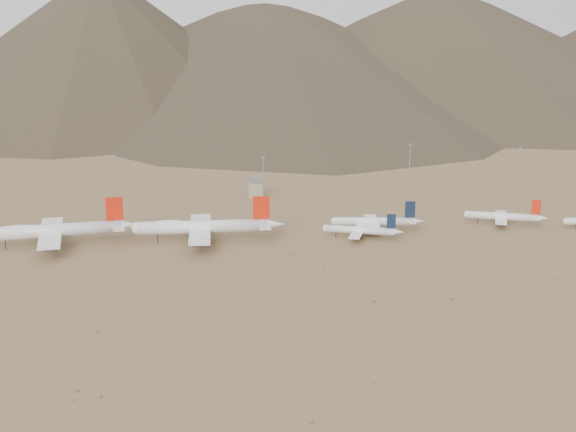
{
  "coord_description": "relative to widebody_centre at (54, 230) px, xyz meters",
  "views": [
    {
      "loc": [
        -5.43,
        -341.54,
        102.92
      ],
      "look_at": [
        38.77,
        30.0,
        10.06
      ],
      "focal_mm": 50.0,
      "sensor_mm": 36.0,
      "label": 1
    }
  ],
  "objects": [
    {
      "name": "ground",
      "position": [
        70.52,
        -25.55,
        -7.5
      ],
      "size": [
        3000.0,
        3000.0,
        0.0
      ],
      "primitive_type": "plane",
      "color": "#94724C",
      "rests_on": "ground"
    },
    {
      "name": "widebody_centre",
      "position": [
        0.0,
        0.0,
        0.0
      ],
      "size": [
        73.01,
        56.69,
        21.75
      ],
      "rotation": [
        0.0,
        0.0,
        0.13
      ],
      "color": "white",
      "rests_on": "ground"
    },
    {
      "name": "widebody_east",
      "position": [
        68.54,
        -0.91,
        -0.1
      ],
      "size": [
        72.3,
        55.4,
        21.46
      ],
      "rotation": [
        0.0,
        0.0,
        -0.03
      ],
      "color": "white",
      "rests_on": "ground"
    },
    {
      "name": "narrowbody_a",
      "position": [
        143.63,
        -4.48,
        -3.3
      ],
      "size": [
        37.56,
        28.07,
        12.96
      ],
      "rotation": [
        0.0,
        0.0,
        -0.35
      ],
      "color": "white",
      "rests_on": "ground"
    },
    {
      "name": "narrowbody_b",
      "position": [
        153.75,
        8.59,
        -2.56
      ],
      "size": [
        45.99,
        33.41,
        15.23
      ],
      "rotation": [
        0.0,
        0.0,
        -0.14
      ],
      "color": "white",
      "rests_on": "ground"
    },
    {
      "name": "narrowbody_c",
      "position": [
        221.36,
        12.59,
        -2.99
      ],
      "size": [
        40.01,
        29.98,
        13.89
      ],
      "rotation": [
        0.0,
        0.0,
        -0.37
      ],
      "color": "white",
      "rests_on": "ground"
    },
    {
      "name": "control_tower",
      "position": [
        100.52,
        94.45,
        -2.18
      ],
      "size": [
        8.0,
        8.0,
        12.0
      ],
      "color": "#998D68",
      "rests_on": "ground"
    },
    {
      "name": "mast_west",
      "position": [
        18.43,
        99.59,
        6.7
      ],
      "size": [
        2.0,
        0.6,
        25.7
      ],
      "color": "gray",
      "rests_on": "ground"
    },
    {
      "name": "mast_centre",
      "position": [
        104.32,
        83.07,
        6.7
      ],
      "size": [
        2.0,
        0.6,
        25.7
      ],
      "color": "gray",
      "rests_on": "ground"
    },
    {
      "name": "mast_east",
      "position": [
        200.79,
        120.64,
        6.7
      ],
      "size": [
        2.0,
        0.6,
        25.7
      ],
      "color": "gray",
      "rests_on": "ground"
    },
    {
      "name": "mast_far_east",
      "position": [
        264.6,
        100.42,
        6.7
      ],
      "size": [
        2.0,
        0.6,
        25.7
      ],
      "color": "gray",
      "rests_on": "ground"
    },
    {
      "name": "desert_scrub",
      "position": [
        107.05,
        -116.07,
        -7.18
      ],
      "size": [
        449.96,
        176.54,
        0.88
      ],
      "color": "olive",
      "rests_on": "ground"
    }
  ]
}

